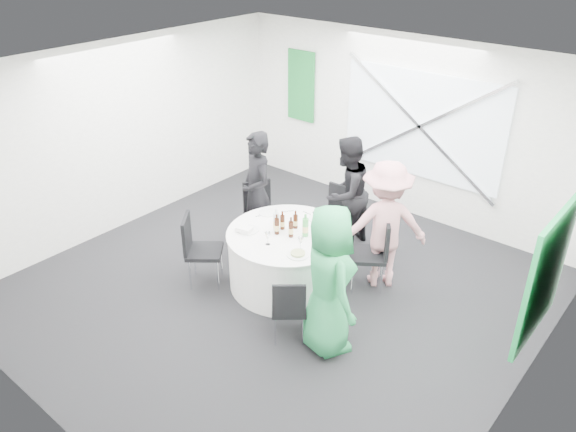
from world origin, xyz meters
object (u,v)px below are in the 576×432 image
Objects in this scene: chair_back_right at (375,248)px; clear_water_bottle at (276,222)px; person_man_back_left at (257,192)px; chair_front_right at (289,306)px; chair_front_left at (197,245)px; green_water_bottle at (305,227)px; chair_back at (336,214)px; chair_back_left at (260,209)px; person_woman_green at (329,281)px; person_woman_pink at (385,225)px; banquet_table at (288,258)px; person_man_back at (346,193)px.

chair_back_right is 1.29m from clear_water_bottle.
chair_front_right is at bearing -13.03° from person_man_back_left.
green_water_bottle is at bearing -92.83° from chair_front_left.
chair_back is at bearing 103.34° from green_water_bottle.
person_woman_green reaches higher than chair_back_left.
person_man_back_left is 1.03× the size of person_woman_pink.
person_man_back_left is 1.19m from green_water_bottle.
chair_back is 0.55× the size of person_woman_green.
person_woman_pink reaches higher than chair_back_right.
person_woman_pink reaches higher than chair_front_right.
person_woman_green reaches higher than chair_back_right.
chair_front_right is 0.48× the size of person_man_back_left.
person_woman_pink is at bearing -18.81° from chair_back.
person_woman_pink is 1.01m from green_water_bottle.
banquet_table is 1.61× the size of chair_front_left.
banquet_table is at bearing 0.00° from person_man_back_left.
banquet_table is at bearing -90.00° from chair_front_right.
green_water_bottle is at bearing -86.44° from chair_back_right.
chair_back_left is at bearing 151.21° from banquet_table.
person_man_back is at bearing 83.60° from clear_water_bottle.
green_water_bottle is (-0.53, 0.95, 0.39)m from chair_front_right.
clear_water_bottle is at bearing -6.44° from person_man_back.
clear_water_bottle is (0.82, -0.59, 0.32)m from chair_back_left.
chair_front_right is at bearing -70.25° from chair_back.
chair_back_left is at bearing -150.73° from chair_back.
chair_front_left is at bearing -148.03° from chair_back_left.
person_man_back is (0.97, 0.74, 0.27)m from chair_back_left.
chair_back_right is 0.56× the size of person_man_back_left.
person_woman_green is (1.13, -1.75, 0.30)m from chair_back.
chair_back_right is 0.94m from green_water_bottle.
chair_back is 1.09m from green_water_bottle.
person_man_back_left is 1.01× the size of person_woman_green.
chair_back_right is at bearing 31.63° from person_man_back_left.
chair_back is 3.12× the size of clear_water_bottle.
green_water_bottle is 0.39m from clear_water_bottle.
chair_back_right reaches higher than banquet_table.
person_woman_green reaches higher than clear_water_bottle.
chair_front_left reaches higher than chair_back.
person_man_back is at bearing -111.34° from chair_front_right.
chair_front_left is at bearing -45.20° from chair_front_right.
chair_back is 1.03m from person_woman_pink.
person_woman_pink is 1.37m from clear_water_bottle.
person_woman_pink is (1.83, 0.38, -0.02)m from person_man_back_left.
chair_back is 2.12m from chair_front_right.
person_man_back_left reaches higher than person_man_back.
clear_water_bottle is at bearing 5.01° from person_woman_green.
person_man_back is 2.22m from person_woman_green.
person_man_back_left is at bearing -124.89° from chair_back_left.
banquet_table is at bearing 0.00° from person_woman_green.
chair_back_left is at bearing 141.35° from person_man_back_left.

